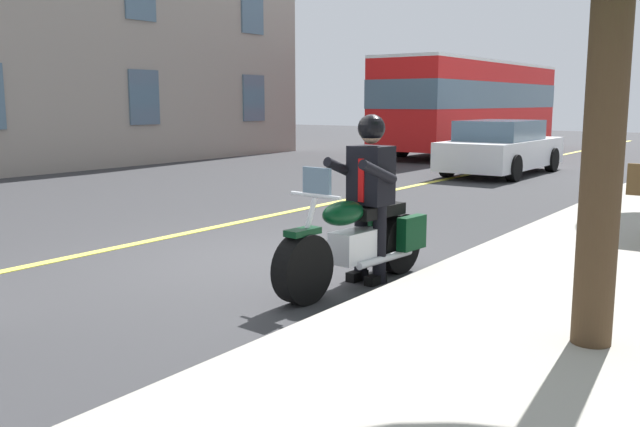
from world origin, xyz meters
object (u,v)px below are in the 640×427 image
at_px(rider_main, 370,183).
at_px(bus_far, 473,102).
at_px(car_silver, 501,148).
at_px(motorcycle_main, 358,242).

xyz_separation_m(rider_main, bus_far, (-18.04, -6.63, 0.84)).
distance_m(rider_main, car_silver, 11.56).
relative_size(motorcycle_main, rider_main, 1.28).
bearing_deg(bus_far, motorcycle_main, 19.95).
height_order(motorcycle_main, rider_main, rider_main).
relative_size(rider_main, car_silver, 0.38).
bearing_deg(rider_main, car_silver, -165.62).
xyz_separation_m(rider_main, car_silver, (-11.19, -2.87, -0.35)).
xyz_separation_m(motorcycle_main, car_silver, (-11.38, -2.85, 0.24)).
height_order(bus_far, car_silver, bus_far).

